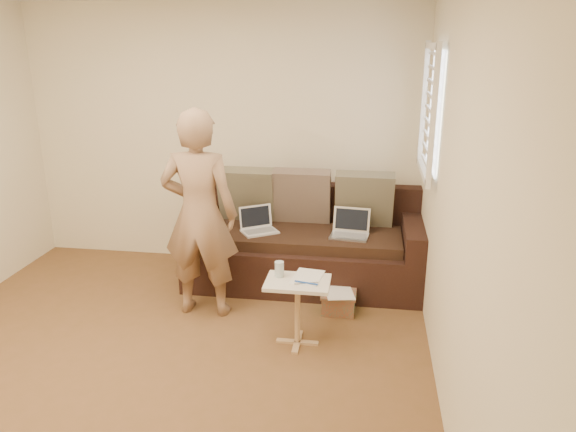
% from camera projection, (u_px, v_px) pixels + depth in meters
% --- Properties ---
extents(floor, '(4.50, 4.50, 0.00)m').
position_uv_depth(floor, '(145.00, 379.00, 3.82)').
color(floor, brown).
rests_on(floor, ground).
extents(wall_back, '(4.00, 0.00, 4.00)m').
position_uv_depth(wall_back, '(222.00, 138.00, 5.53)').
color(wall_back, beige).
rests_on(wall_back, ground).
extents(wall_right, '(0.00, 4.50, 4.50)m').
position_uv_depth(wall_right, '(459.00, 214.00, 3.13)').
color(wall_right, beige).
rests_on(wall_right, ground).
extents(window_blinds, '(0.12, 0.88, 1.08)m').
position_uv_depth(window_blinds, '(430.00, 111.00, 4.43)').
color(window_blinds, white).
rests_on(window_blinds, wall_right).
extents(sofa, '(2.20, 0.95, 0.85)m').
position_uv_depth(sofa, '(304.00, 240.00, 5.23)').
color(sofa, black).
rests_on(sofa, ground).
extents(pillow_left, '(0.55, 0.29, 0.57)m').
position_uv_depth(pillow_left, '(247.00, 194.00, 5.40)').
color(pillow_left, brown).
rests_on(pillow_left, sofa).
extents(pillow_mid, '(0.55, 0.27, 0.57)m').
position_uv_depth(pillow_mid, '(302.00, 196.00, 5.33)').
color(pillow_mid, brown).
rests_on(pillow_mid, sofa).
extents(pillow_right, '(0.55, 0.28, 0.57)m').
position_uv_depth(pillow_right, '(364.00, 200.00, 5.23)').
color(pillow_right, brown).
rests_on(pillow_right, sofa).
extents(laptop_silver, '(0.37, 0.28, 0.23)m').
position_uv_depth(laptop_silver, '(349.00, 237.00, 5.03)').
color(laptop_silver, '#B7BABC').
rests_on(laptop_silver, sofa).
extents(laptop_white, '(0.40, 0.37, 0.23)m').
position_uv_depth(laptop_white, '(260.00, 232.00, 5.15)').
color(laptop_white, white).
rests_on(laptop_white, sofa).
extents(person, '(0.64, 0.44, 1.76)m').
position_uv_depth(person, '(200.00, 214.00, 4.50)').
color(person, '#8A684B').
rests_on(person, ground).
extents(side_table, '(0.48, 0.34, 0.53)m').
position_uv_depth(side_table, '(297.00, 313.00, 4.18)').
color(side_table, silver).
rests_on(side_table, ground).
extents(drinking_glass, '(0.07, 0.07, 0.12)m').
position_uv_depth(drinking_glass, '(279.00, 269.00, 4.16)').
color(drinking_glass, silver).
rests_on(drinking_glass, side_table).
extents(scissors, '(0.20, 0.14, 0.02)m').
position_uv_depth(scissors, '(306.00, 283.00, 4.04)').
color(scissors, silver).
rests_on(scissors, side_table).
extents(paper_on_table, '(0.25, 0.33, 0.00)m').
position_uv_depth(paper_on_table, '(307.00, 277.00, 4.16)').
color(paper_on_table, white).
rests_on(paper_on_table, side_table).
extents(striped_box, '(0.30, 0.30, 0.19)m').
position_uv_depth(striped_box, '(339.00, 301.00, 4.74)').
color(striped_box, red).
rests_on(striped_box, ground).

